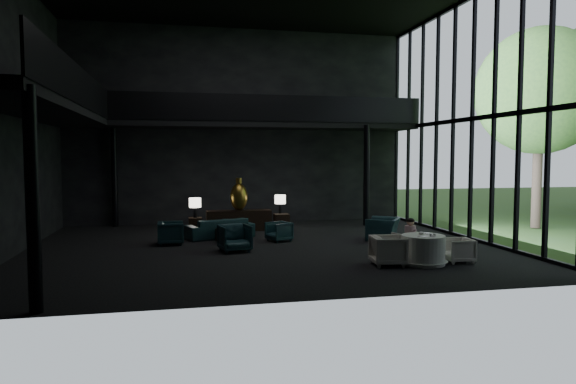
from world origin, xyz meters
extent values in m
cube|color=black|center=(0.00, 0.00, 0.00)|extent=(14.00, 12.00, 0.02)
cube|color=black|center=(0.00, 6.00, 4.00)|extent=(14.00, 0.04, 8.00)
cube|color=black|center=(0.00, -6.00, 4.00)|extent=(14.00, 0.04, 8.00)
cube|color=black|center=(-7.00, 0.00, 4.00)|extent=(0.04, 12.00, 8.00)
cube|color=black|center=(-6.00, 0.00, 4.00)|extent=(2.00, 12.00, 0.25)
cube|color=black|center=(1.00, 5.00, 4.00)|extent=(12.00, 2.00, 0.25)
cube|color=black|center=(-5.00, 0.00, 4.60)|extent=(0.06, 12.00, 1.00)
cube|color=black|center=(1.00, 4.00, 4.60)|extent=(12.00, 0.06, 1.00)
cylinder|color=black|center=(-5.00, -5.70, 2.00)|extent=(0.24, 0.24, 4.00)
cylinder|color=black|center=(-5.00, 5.70, 2.00)|extent=(0.24, 0.24, 4.00)
cylinder|color=black|center=(4.80, 4.00, 2.00)|extent=(0.24, 0.24, 4.00)
cylinder|color=#382D23|center=(11.00, 2.00, 2.45)|extent=(0.36, 0.36, 4.90)
sphere|color=#2B5E21|center=(11.00, 2.00, 5.25)|extent=(4.80, 4.80, 4.80)
cube|color=black|center=(-0.36, 3.57, 0.38)|extent=(2.40, 0.54, 0.76)
ellipsoid|color=olive|center=(-0.36, 3.52, 1.26)|extent=(0.65, 0.65, 1.00)
cylinder|color=olive|center=(-0.36, 3.52, 1.87)|extent=(0.22, 0.22, 0.20)
cube|color=black|center=(-1.96, 3.58, 0.27)|extent=(0.48, 0.48, 0.53)
cylinder|color=black|center=(-1.96, 3.57, 0.72)|extent=(0.13, 0.13, 0.38)
cylinder|color=white|center=(-1.96, 3.57, 1.08)|extent=(0.43, 0.43, 0.34)
cube|color=black|center=(1.24, 3.51, 0.30)|extent=(0.54, 0.54, 0.60)
cylinder|color=black|center=(1.24, 3.74, 0.78)|extent=(0.13, 0.13, 0.37)
cylinder|color=white|center=(1.24, 3.74, 1.13)|extent=(0.42, 0.42, 0.33)
imported|color=#183142|center=(-1.18, 2.05, 0.48)|extent=(2.58, 1.48, 0.97)
imported|color=#13282C|center=(-2.78, 1.01, 0.41)|extent=(0.77, 0.82, 0.83)
imported|color=#143644|center=(0.65, 0.94, 0.32)|extent=(0.78, 0.80, 0.63)
imported|color=black|center=(-0.94, -0.56, 0.48)|extent=(1.09, 1.04, 0.97)
imported|color=#11242C|center=(4.10, 0.51, 0.51)|extent=(1.28, 1.39, 1.02)
cube|color=black|center=(-0.85, 1.08, 0.20)|extent=(1.05, 1.05, 0.41)
cylinder|color=white|center=(3.61, -3.32, 0.38)|extent=(1.10, 1.10, 0.75)
cone|color=white|center=(3.61, -3.32, 0.05)|extent=(1.25, 1.25, 0.10)
imported|color=silver|center=(3.69, -2.35, 0.37)|extent=(0.81, 0.77, 0.73)
imported|color=#BFB7A2|center=(4.62, -3.30, 0.31)|extent=(0.63, 0.66, 0.63)
imported|color=#B9B5A7|center=(2.69, -3.25, 0.45)|extent=(0.90, 0.95, 0.89)
cylinder|color=#DC9EC0|center=(3.68, -2.42, 0.66)|extent=(0.30, 0.30, 0.42)
sphere|color=#D8A884|center=(3.68, -2.42, 0.98)|extent=(0.21, 0.21, 0.21)
ellipsoid|color=black|center=(3.68, -2.42, 1.01)|extent=(0.22, 0.22, 0.15)
cylinder|color=white|center=(3.47, -3.55, 0.76)|extent=(0.28, 0.28, 0.01)
cylinder|color=white|center=(3.85, -3.05, 0.76)|extent=(0.26, 0.26, 0.01)
cylinder|color=white|center=(3.79, -3.50, 0.76)|extent=(0.20, 0.20, 0.01)
cylinder|color=white|center=(3.85, -3.47, 0.79)|extent=(0.08, 0.08, 0.06)
ellipsoid|color=white|center=(3.61, -3.20, 0.79)|extent=(0.15, 0.15, 0.07)
cylinder|color=#99999E|center=(3.69, -3.55, 0.78)|extent=(0.06, 0.06, 0.07)
camera|label=1|loc=(-2.46, -15.35, 2.77)|focal=32.00mm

